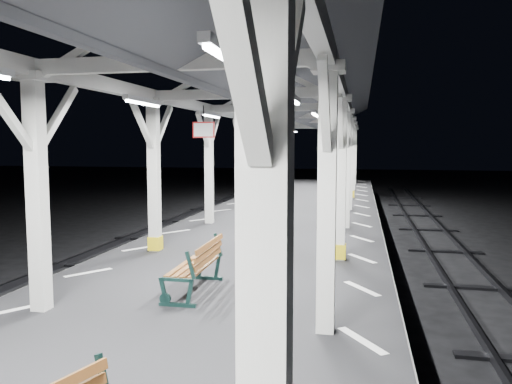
% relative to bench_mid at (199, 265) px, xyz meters
% --- Properties ---
extents(ground, '(120.00, 120.00, 0.00)m').
position_rel_bench_mid_xyz_m(ground, '(0.09, 0.73, -1.45)').
color(ground, black).
rests_on(ground, ground).
extents(platform, '(6.00, 50.00, 1.00)m').
position_rel_bench_mid_xyz_m(platform, '(0.09, 0.73, -0.95)').
color(platform, black).
rests_on(platform, ground).
extents(hazard_stripes_left, '(1.00, 48.00, 0.01)m').
position_rel_bench_mid_xyz_m(hazard_stripes_left, '(-2.36, 0.73, -0.44)').
color(hazard_stripes_left, silver).
rests_on(hazard_stripes_left, platform).
extents(hazard_stripes_right, '(1.00, 48.00, 0.01)m').
position_rel_bench_mid_xyz_m(hazard_stripes_right, '(2.54, 0.73, -0.44)').
color(hazard_stripes_right, silver).
rests_on(hazard_stripes_right, platform).
extents(canopy, '(5.40, 49.00, 4.65)m').
position_rel_bench_mid_xyz_m(canopy, '(0.09, 0.71, 3.12)').
color(canopy, silver).
rests_on(canopy, platform).
extents(bench_mid, '(0.61, 1.55, 0.84)m').
position_rel_bench_mid_xyz_m(bench_mid, '(0.00, 0.00, 0.00)').
color(bench_mid, '#132F2B').
rests_on(bench_mid, platform).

